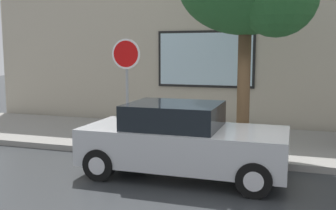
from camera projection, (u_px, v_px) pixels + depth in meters
name	position (u px, v px, depth m)	size (l,w,h in m)	color
ground_plane	(236.00, 181.00, 7.70)	(60.00, 60.00, 0.00)	#282B2D
sidewalk	(252.00, 144.00, 10.52)	(20.00, 4.00, 0.15)	gray
building_facade	(263.00, 22.00, 12.42)	(20.00, 0.67, 7.00)	#B2A893
parked_car	(182.00, 140.00, 7.97)	(4.11, 1.88, 1.49)	#B7BABF
stop_sign	(126.00, 71.00, 9.84)	(0.76, 0.10, 2.71)	gray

